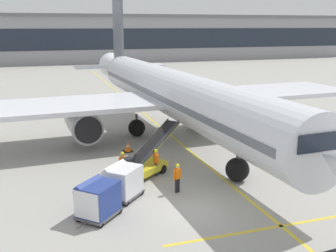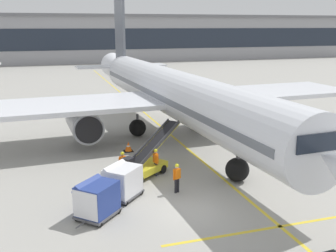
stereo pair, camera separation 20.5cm
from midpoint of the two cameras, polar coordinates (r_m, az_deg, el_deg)
ground_plane at (r=21.03m, az=3.59°, el=-12.07°), size 600.00×600.00×0.00m
parked_airplane at (r=33.77m, az=0.78°, el=4.75°), size 34.47×44.32×14.90m
belt_loader at (r=25.40m, az=-3.15°, el=-5.20°), size 4.96×4.21×3.05m
baggage_cart_lead at (r=22.24m, az=-6.37°, el=-7.80°), size 2.54×2.55×1.91m
baggage_cart_second at (r=20.27m, az=-9.94°, el=-10.20°), size 2.54×2.55×1.91m
ground_crew_by_loader at (r=22.76m, az=1.55°, el=-7.19°), size 0.53×0.38×1.74m
ground_crew_by_carts at (r=24.95m, az=-6.29°, el=-5.32°), size 0.52×0.38×1.74m
ground_crew_marshaller at (r=25.33m, az=-1.54°, el=-4.93°), size 0.28×0.57×1.74m
safety_cone_engine_keepout at (r=30.34m, az=-5.52°, el=-2.97°), size 0.68×0.68×0.76m
apron_guidance_line_lead_in at (r=33.85m, az=1.13°, el=-1.73°), size 0.20×110.00×0.01m
apron_guidance_line_stop_bar at (r=20.33m, az=16.25°, el=-13.62°), size 12.00×0.20×0.01m
terminal_building at (r=110.66m, az=-9.41°, el=12.34°), size 149.95×17.84×12.10m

